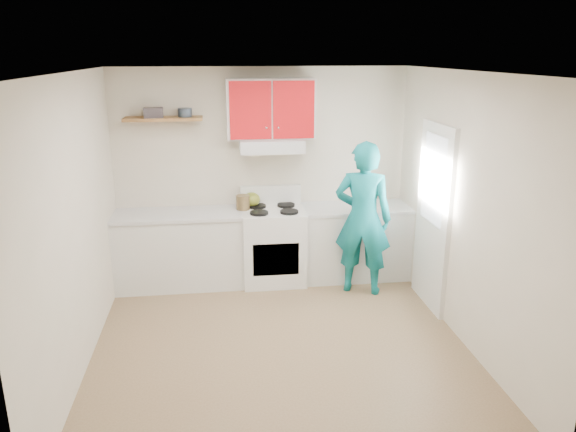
{
  "coord_description": "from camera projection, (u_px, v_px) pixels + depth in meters",
  "views": [
    {
      "loc": [
        -0.55,
        -4.76,
        2.77
      ],
      "look_at": [
        0.15,
        0.55,
        1.15
      ],
      "focal_mm": 34.05,
      "sensor_mm": 36.0,
      "label": 1
    }
  ],
  "objects": [
    {
      "name": "back_wall",
      "position": [
        262.0,
        174.0,
        6.81
      ],
      "size": [
        3.6,
        0.04,
        2.6
      ],
      "primitive_type": "cube",
      "color": "beige",
      "rests_on": "floor"
    },
    {
      "name": "tin",
      "position": [
        185.0,
        113.0,
        6.33
      ],
      "size": [
        0.22,
        0.22,
        0.1
      ],
      "primitive_type": "cylinder",
      "rotation": [
        0.0,
        0.0,
        -0.42
      ],
      "color": "#333D4C",
      "rests_on": "shelf"
    },
    {
      "name": "stove",
      "position": [
        273.0,
        246.0,
        6.76
      ],
      "size": [
        0.76,
        0.65,
        0.92
      ],
      "primitive_type": "cube",
      "color": "white",
      "rests_on": "floor"
    },
    {
      "name": "right_wall",
      "position": [
        466.0,
        211.0,
        5.23
      ],
      "size": [
        0.04,
        3.8,
        2.6
      ],
      "primitive_type": "cube",
      "color": "beige",
      "rests_on": "floor"
    },
    {
      "name": "crock",
      "position": [
        243.0,
        203.0,
        6.63
      ],
      "size": [
        0.21,
        0.21,
        0.2
      ],
      "primitive_type": "cylinder",
      "rotation": [
        0.0,
        0.0,
        -0.32
      ],
      "color": "brown",
      "rests_on": "counter_left"
    },
    {
      "name": "door_glass",
      "position": [
        434.0,
        180.0,
        5.85
      ],
      "size": [
        0.01,
        0.55,
        0.95
      ],
      "primitive_type": "cube",
      "color": "white",
      "rests_on": "door"
    },
    {
      "name": "door",
      "position": [
        433.0,
        217.0,
        5.97
      ],
      "size": [
        0.05,
        0.85,
        2.05
      ],
      "primitive_type": "cube",
      "color": "white",
      "rests_on": "floor"
    },
    {
      "name": "shelf",
      "position": [
        163.0,
        119.0,
        6.32
      ],
      "size": [
        0.9,
        0.3,
        0.04
      ],
      "primitive_type": "cube",
      "color": "brown",
      "rests_on": "back_wall"
    },
    {
      "name": "floor",
      "position": [
        280.0,
        344.0,
        5.39
      ],
      "size": [
        3.8,
        3.8,
        0.0
      ],
      "primitive_type": "plane",
      "color": "brown",
      "rests_on": "ground"
    },
    {
      "name": "counter_left",
      "position": [
        180.0,
        250.0,
        6.64
      ],
      "size": [
        1.52,
        0.6,
        0.9
      ],
      "primitive_type": "cube",
      "color": "silver",
      "rests_on": "floor"
    },
    {
      "name": "counter_right",
      "position": [
        354.0,
        242.0,
        6.92
      ],
      "size": [
        1.32,
        0.6,
        0.9
      ],
      "primitive_type": "cube",
      "color": "silver",
      "rests_on": "floor"
    },
    {
      "name": "upper_cabinets",
      "position": [
        271.0,
        109.0,
        6.43
      ],
      "size": [
        1.02,
        0.33,
        0.7
      ],
      "primitive_type": "cube",
      "color": "#B40F14",
      "rests_on": "back_wall"
    },
    {
      "name": "kettle",
      "position": [
        252.0,
        200.0,
        6.74
      ],
      "size": [
        0.28,
        0.28,
        0.18
      ],
      "primitive_type": "ellipsoid",
      "rotation": [
        0.0,
        0.0,
        -0.39
      ],
      "color": "olive",
      "rests_on": "stove"
    },
    {
      "name": "range_hood",
      "position": [
        271.0,
        145.0,
        6.5
      ],
      "size": [
        0.76,
        0.44,
        0.15
      ],
      "primitive_type": "cube",
      "color": "silver",
      "rests_on": "back_wall"
    },
    {
      "name": "person",
      "position": [
        363.0,
        219.0,
        6.33
      ],
      "size": [
        0.77,
        0.65,
        1.81
      ],
      "primitive_type": "imported",
      "rotation": [
        0.0,
        0.0,
        2.77
      ],
      "color": "#0E767E",
      "rests_on": "floor"
    },
    {
      "name": "front_wall",
      "position": [
        317.0,
        312.0,
        3.21
      ],
      "size": [
        3.6,
        0.04,
        2.6
      ],
      "primitive_type": "cube",
      "color": "beige",
      "rests_on": "floor"
    },
    {
      "name": "ceiling",
      "position": [
        279.0,
        72.0,
        4.63
      ],
      "size": [
        3.6,
        3.8,
        0.04
      ],
      "primitive_type": "cube",
      "color": "white",
      "rests_on": "floor"
    },
    {
      "name": "cutting_board",
      "position": [
        324.0,
        209.0,
        6.73
      ],
      "size": [
        0.29,
        0.23,
        0.02
      ],
      "primitive_type": "cube",
      "rotation": [
        0.0,
        0.0,
        0.13
      ],
      "color": "olive",
      "rests_on": "counter_right"
    },
    {
      "name": "silicone_mat",
      "position": [
        388.0,
        208.0,
        6.79
      ],
      "size": [
        0.3,
        0.26,
        0.01
      ],
      "primitive_type": "cube",
      "rotation": [
        0.0,
        0.0,
        0.04
      ],
      "color": "red",
      "rests_on": "counter_right"
    },
    {
      "name": "books",
      "position": [
        153.0,
        113.0,
        6.25
      ],
      "size": [
        0.23,
        0.17,
        0.11
      ],
      "primitive_type": "cube",
      "rotation": [
        0.0,
        0.0,
        0.07
      ],
      "color": "#3A3338",
      "rests_on": "shelf"
    },
    {
      "name": "left_wall",
      "position": [
        76.0,
        226.0,
        4.78
      ],
      "size": [
        0.04,
        3.8,
        2.6
      ],
      "primitive_type": "cube",
      "color": "beige",
      "rests_on": "floor"
    }
  ]
}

